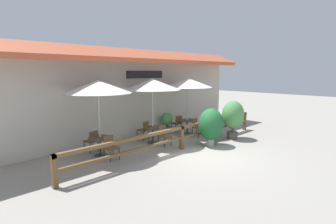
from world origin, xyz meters
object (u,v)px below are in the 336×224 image
(patio_umbrella_middle, at_px, (152,84))
(dining_table_middle, at_px, (153,130))
(potted_plant_small_flowering, at_px, (233,116))
(chair_near_streetside, at_px, (110,146))
(dining_table_near, at_px, (100,141))
(chair_far_wallside, at_px, (177,123))
(patio_umbrella_far, at_px, (188,83))
(potted_plant_broad_leaf, at_px, (167,121))
(chair_far_streetside, at_px, (197,126))
(potted_plant_tall_tropical, at_px, (211,125))
(chair_middle_streetside, at_px, (164,135))
(chair_middle_wallside, at_px, (144,129))
(chair_near_wallside, at_px, (92,140))
(patio_umbrella_near, at_px, (98,87))
(dining_table_far, at_px, (187,123))

(patio_umbrella_middle, relative_size, dining_table_middle, 3.29)
(potted_plant_small_flowering, bearing_deg, chair_near_streetside, 165.06)
(dining_table_near, bearing_deg, chair_far_wallside, 7.81)
(patio_umbrella_far, height_order, potted_plant_small_flowering, patio_umbrella_far)
(patio_umbrella_middle, height_order, potted_plant_broad_leaf, patio_umbrella_middle)
(patio_umbrella_far, distance_m, chair_far_streetside, 2.21)
(chair_near_streetside, relative_size, patio_umbrella_far, 0.30)
(potted_plant_tall_tropical, relative_size, potted_plant_broad_leaf, 1.54)
(patio_umbrella_middle, distance_m, potted_plant_broad_leaf, 2.83)
(chair_near_streetside, distance_m, potted_plant_small_flowering, 5.94)
(patio_umbrella_far, distance_m, potted_plant_small_flowering, 2.75)
(chair_far_wallside, bearing_deg, dining_table_near, 20.00)
(potted_plant_tall_tropical, bearing_deg, chair_near_streetside, 159.70)
(dining_table_near, distance_m, chair_middle_streetside, 2.72)
(dining_table_middle, relative_size, potted_plant_small_flowering, 0.48)
(dining_table_middle, bearing_deg, potted_plant_small_flowering, -34.58)
(chair_middle_streetside, bearing_deg, potted_plant_tall_tropical, -40.51)
(chair_near_streetside, distance_m, chair_middle_wallside, 3.00)
(chair_far_wallside, bearing_deg, chair_middle_wallside, 11.63)
(chair_near_streetside, height_order, patio_umbrella_middle, patio_umbrella_middle)
(chair_far_wallside, height_order, potted_plant_tall_tropical, potted_plant_tall_tropical)
(potted_plant_small_flowering, bearing_deg, patio_umbrella_far, 108.38)
(chair_far_wallside, relative_size, potted_plant_small_flowering, 0.48)
(chair_near_wallside, distance_m, patio_umbrella_far, 5.46)
(patio_umbrella_middle, height_order, chair_middle_streetside, patio_umbrella_middle)
(dining_table_near, bearing_deg, chair_far_streetside, -7.16)
(chair_near_streetside, bearing_deg, chair_far_wallside, 13.82)
(potted_plant_tall_tropical, bearing_deg, chair_near_wallside, 145.66)
(patio_umbrella_near, distance_m, chair_far_wallside, 5.47)
(chair_far_streetside, bearing_deg, chair_middle_wallside, 145.60)
(chair_near_wallside, bearing_deg, patio_umbrella_middle, 158.73)
(dining_table_middle, relative_size, chair_far_streetside, 1.02)
(dining_table_middle, distance_m, chair_far_wallside, 2.47)
(patio_umbrella_near, xyz_separation_m, chair_near_streetside, (0.03, -0.64, -2.12))
(patio_umbrella_near, relative_size, chair_far_streetside, 3.34)
(chair_near_streetside, xyz_separation_m, chair_near_wallside, (-0.02, 1.27, 0.00))
(chair_near_wallside, xyz_separation_m, potted_plant_broad_leaf, (4.43, 0.27, 0.15))
(chair_near_wallside, distance_m, potted_plant_broad_leaf, 4.44)
(patio_umbrella_middle, relative_size, dining_table_far, 3.29)
(patio_umbrella_near, relative_size, dining_table_near, 3.29)
(chair_far_streetside, bearing_deg, dining_table_near, 168.95)
(dining_table_near, xyz_separation_m, dining_table_middle, (2.63, -0.02, 0.00))
(chair_middle_wallside, height_order, potted_plant_tall_tropical, potted_plant_tall_tropical)
(patio_umbrella_far, distance_m, potted_plant_tall_tropical, 2.90)
(potted_plant_tall_tropical, bearing_deg, patio_umbrella_middle, 123.97)
(potted_plant_broad_leaf, bearing_deg, potted_plant_small_flowering, -67.06)
(chair_near_streetside, relative_size, patio_umbrella_middle, 0.30)
(dining_table_middle, bearing_deg, chair_near_wallside, 166.02)
(chair_middle_wallside, height_order, chair_far_wallside, same)
(dining_table_near, relative_size, chair_middle_streetside, 1.02)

